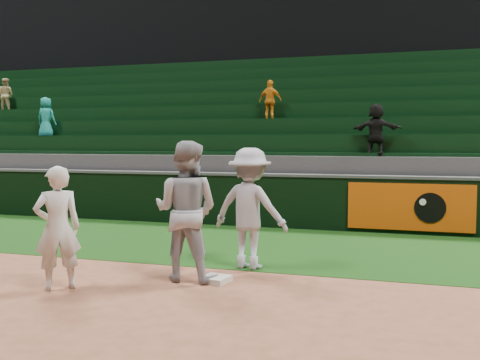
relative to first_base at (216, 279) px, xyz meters
name	(u,v)px	position (x,y,z in m)	size (l,w,h in m)	color
ground	(189,283)	(-0.34, -0.17, -0.04)	(70.00, 70.00, 0.00)	brown
foul_grass	(249,244)	(-0.34, 2.83, -0.04)	(36.00, 4.20, 0.01)	#10330C
upper_deck	(339,51)	(-0.34, 17.28, 5.96)	(40.00, 12.00, 12.00)	black
first_base	(216,279)	(0.00, 0.00, 0.00)	(0.37, 0.37, 0.08)	silver
first_baseman	(57,228)	(-1.90, -0.96, 0.79)	(0.61, 0.40, 1.67)	silver
baserunner	(186,211)	(-0.45, 0.00, 0.96)	(0.97, 0.76, 2.00)	#9B9EA5
base_coach	(250,208)	(0.24, 0.93, 0.91)	(1.22, 0.70, 1.88)	#A3A5B1
field_wall	(276,200)	(-0.31, 5.03, 0.59)	(36.00, 0.45, 1.25)	black
stadium_seating	(304,151)	(-0.34, 8.80, 1.66)	(36.00, 5.95, 4.85)	#39393B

